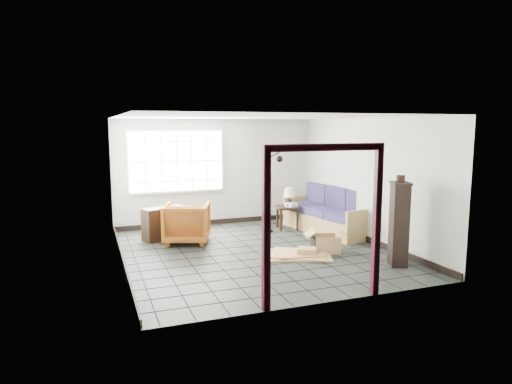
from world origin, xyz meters
name	(u,v)px	position (x,y,z in m)	size (l,w,h in m)	color
ground	(255,252)	(0.00, 0.00, 0.00)	(5.50, 5.50, 0.00)	black
room_shell	(255,166)	(0.00, 0.03, 1.68)	(5.02, 5.52, 2.61)	beige
window_panel	(176,161)	(-1.00, 2.70, 1.60)	(2.32, 0.08, 1.52)	silver
doorway_trim	(325,204)	(0.00, -2.70, 1.38)	(1.80, 0.08, 2.20)	#350C17
futon_sofa	(329,216)	(2.22, 1.05, 0.37)	(1.30, 2.44, 1.02)	olive
armchair	(187,221)	(-1.10, 1.17, 0.46)	(0.90, 0.84, 0.93)	#913415
side_table	(287,210)	(1.41, 1.64, 0.45)	(0.59, 0.59, 0.55)	black
table_lamp	(290,193)	(1.49, 1.68, 0.85)	(0.37, 0.37, 0.43)	black
projector	(292,205)	(1.49, 1.56, 0.59)	(0.30, 0.27, 0.09)	silver
floor_lamp	(273,190)	(0.98, 1.48, 0.98)	(0.49, 0.42, 1.84)	black
console_shelf	(163,223)	(-1.51, 1.67, 0.35)	(0.96, 0.66, 0.70)	black
tall_shelf	(399,223)	(2.05, -1.67, 0.75)	(0.44, 0.49, 1.48)	black
pot	(401,178)	(2.08, -1.61, 1.53)	(0.18, 0.18, 0.11)	black
open_box	(326,244)	(1.28, -0.48, 0.17)	(0.88, 0.57, 0.46)	#A68B50
cardboard_pile	(300,254)	(0.69, -0.57, 0.04)	(1.40, 1.20, 0.17)	#A68B50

